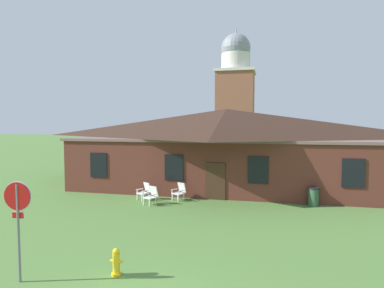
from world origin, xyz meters
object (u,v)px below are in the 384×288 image
Objects in this scene: lawn_chair_near_door at (151,195)px; fire_hydrant at (116,262)px; stop_sign at (18,211)px; trash_bin at (313,197)px; lawn_chair_by_porch at (145,191)px; lawn_chair_left_end at (180,191)px.

lawn_chair_near_door is 8.14m from fire_hydrant.
trash_bin is at bearing 49.71° from stop_sign.
lawn_chair_by_porch is 0.98× the size of trash_bin.
lawn_chair_by_porch is at bearing -175.86° from trash_bin.
lawn_chair_left_end is 9.28m from fire_hydrant.
lawn_chair_near_door and lawn_chair_left_end have the same top height.
lawn_chair_by_porch is 9.09m from trash_bin.
lawn_chair_by_porch is 9.22m from fire_hydrant.
lawn_chair_near_door is (0.74, -0.92, 0.00)m from lawn_chair_by_porch.
stop_sign reaches higher than trash_bin.
fire_hydrant is 0.81× the size of trash_bin.
stop_sign is at bearing -99.61° from lawn_chair_left_end.
fire_hydrant is at bearing 21.77° from stop_sign.
lawn_chair_left_end is at bearing -177.96° from trash_bin.
lawn_chair_by_porch and lawn_chair_near_door have the same top height.
stop_sign is 2.90× the size of lawn_chair_left_end.
lawn_chair_left_end is (1.73, 10.20, -1.47)m from stop_sign.
lawn_chair_left_end is 0.98× the size of trash_bin.
stop_sign is 3.02m from fire_hydrant.
lawn_chair_by_porch is at bearing 128.73° from lawn_chair_near_door.
lawn_chair_near_door is at bearing -51.27° from lawn_chair_by_porch.
stop_sign reaches higher than fire_hydrant.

